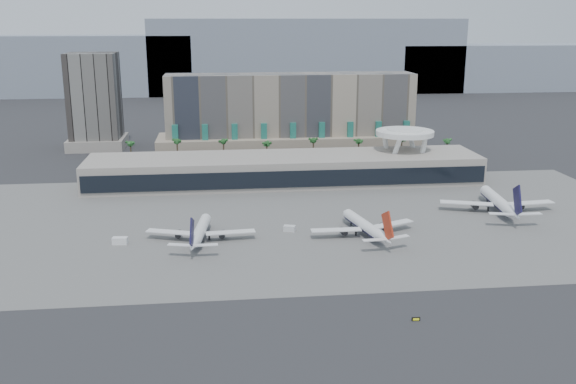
{
  "coord_description": "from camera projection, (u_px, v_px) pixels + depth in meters",
  "views": [
    {
      "loc": [
        -29.25,
        -161.32,
        69.27
      ],
      "look_at": [
        -6.5,
        40.0,
        14.65
      ],
      "focal_mm": 40.0,
      "sensor_mm": 36.0,
      "label": 1
    }
  ],
  "objects": [
    {
      "name": "ground",
      "position": [
        328.0,
        280.0,
        175.98
      ],
      "size": [
        900.0,
        900.0,
        0.0
      ],
      "primitive_type": "plane",
      "color": "#232326",
      "rests_on": "ground"
    },
    {
      "name": "apron_pad",
      "position": [
        301.0,
        220.0,
        228.74
      ],
      "size": [
        260.0,
        130.0,
        0.06
      ],
      "primitive_type": "cube",
      "color": "#5B5B59",
      "rests_on": "ground"
    },
    {
      "name": "mountain_ridge",
      "position": [
        273.0,
        61.0,
        622.14
      ],
      "size": [
        680.0,
        60.0,
        70.0
      ],
      "color": "gray",
      "rests_on": "ground"
    },
    {
      "name": "hotel",
      "position": [
        290.0,
        122.0,
        340.02
      ],
      "size": [
        140.0,
        30.0,
        42.0
      ],
      "color": "#9F907B",
      "rests_on": "ground"
    },
    {
      "name": "office_tower",
      "position": [
        95.0,
        107.0,
        351.59
      ],
      "size": [
        30.0,
        30.0,
        52.0
      ],
      "color": "black",
      "rests_on": "ground"
    },
    {
      "name": "terminal",
      "position": [
        285.0,
        168.0,
        279.66
      ],
      "size": [
        170.0,
        32.5,
        14.5
      ],
      "color": "#A1988D",
      "rests_on": "ground"
    },
    {
      "name": "saucer_structure",
      "position": [
        405.0,
        136.0,
        288.43
      ],
      "size": [
        26.0,
        26.0,
        21.89
      ],
      "color": "white",
      "rests_on": "ground"
    },
    {
      "name": "palm_row",
      "position": [
        291.0,
        144.0,
        313.12
      ],
      "size": [
        157.8,
        2.8,
        13.1
      ],
      "color": "brown",
      "rests_on": "ground"
    },
    {
      "name": "airliner_left",
      "position": [
        200.0,
        231.0,
        206.82
      ],
      "size": [
        35.64,
        36.89,
        12.76
      ],
      "rotation": [
        0.0,
        0.0,
        -0.13
      ],
      "color": "white",
      "rests_on": "ground"
    },
    {
      "name": "airliner_centre",
      "position": [
        365.0,
        226.0,
        211.78
      ],
      "size": [
        36.17,
        37.61,
        13.13
      ],
      "rotation": [
        0.0,
        0.0,
        0.21
      ],
      "color": "white",
      "rests_on": "ground"
    },
    {
      "name": "airliner_right",
      "position": [
        499.0,
        202.0,
        237.78
      ],
      "size": [
        42.64,
        44.09,
        15.23
      ],
      "rotation": [
        0.0,
        0.0,
        -0.11
      ],
      "color": "white",
      "rests_on": "ground"
    },
    {
      "name": "service_vehicle_a",
      "position": [
        120.0,
        241.0,
        204.0
      ],
      "size": [
        4.91,
        2.77,
        2.3
      ],
      "primitive_type": "cube",
      "rotation": [
        0.0,
        0.0,
        -0.1
      ],
      "color": "white",
      "rests_on": "ground"
    },
    {
      "name": "service_vehicle_b",
      "position": [
        289.0,
        228.0,
        216.46
      ],
      "size": [
        4.43,
        3.38,
        2.01
      ],
      "primitive_type": "cube",
      "rotation": [
        0.0,
        0.0,
        -0.33
      ],
      "color": "silver",
      "rests_on": "ground"
    },
    {
      "name": "taxiway_sign",
      "position": [
        416.0,
        319.0,
        152.25
      ],
      "size": [
        2.05,
        0.42,
        0.93
      ],
      "rotation": [
        0.0,
        0.0,
        -0.05
      ],
      "color": "black",
      "rests_on": "ground"
    }
  ]
}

